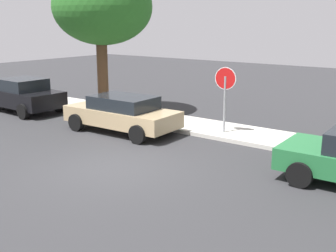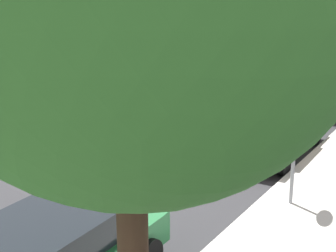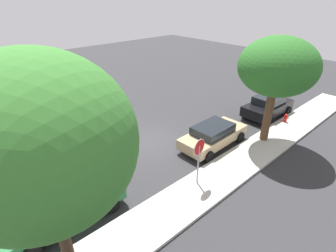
{
  "view_description": "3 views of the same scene",
  "coord_description": "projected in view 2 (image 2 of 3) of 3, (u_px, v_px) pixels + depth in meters",
  "views": [
    {
      "loc": [
        7.86,
        -8.09,
        3.94
      ],
      "look_at": [
        1.3,
        0.71,
        1.21
      ],
      "focal_mm": 45.0,
      "sensor_mm": 36.0,
      "label": 1
    },
    {
      "loc": [
        11.03,
        7.89,
        4.89
      ],
      "look_at": [
        0.39,
        1.19,
        1.25
      ],
      "focal_mm": 55.0,
      "sensor_mm": 36.0,
      "label": 2
    },
    {
      "loc": [
        8.24,
        10.8,
        8.04
      ],
      "look_at": [
        -0.34,
        1.35,
        1.4
      ],
      "focal_mm": 28.0,
      "sensor_mm": 36.0,
      "label": 3
    }
  ],
  "objects": [
    {
      "name": "parked_car_black",
      "position": [
        331.0,
        91.0,
        19.52
      ],
      "size": [
        4.05,
        2.13,
        1.49
      ],
      "color": "black",
      "rests_on": "ground_plane"
    },
    {
      "name": "sidewalk_curb",
      "position": [
        319.0,
        196.0,
        11.77
      ],
      "size": [
        32.0,
        2.1,
        0.14
      ],
      "primitive_type": "cube",
      "color": "beige",
      "rests_on": "ground_plane"
    },
    {
      "name": "parked_car_tan",
      "position": [
        271.0,
        130.0,
        14.64
      ],
      "size": [
        4.35,
        2.04,
        1.34
      ],
      "color": "tan",
      "rests_on": "ground_plane"
    },
    {
      "name": "ground_plane",
      "position": [
        140.0,
        159.0,
        14.36
      ],
      "size": [
        60.0,
        60.0,
        0.0
      ],
      "primitive_type": "plane",
      "color": "#2D2D30"
    },
    {
      "name": "stop_sign",
      "position": [
        295.0,
        136.0,
        10.85
      ],
      "size": [
        0.77,
        0.1,
        2.43
      ],
      "color": "gray",
      "rests_on": "ground_plane"
    }
  ]
}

